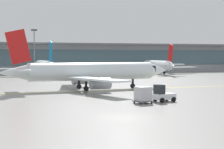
# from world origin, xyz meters

# --- Properties ---
(ground_plane) EXTENTS (400.00, 400.00, 0.00)m
(ground_plane) POSITION_xyz_m (0.00, 0.00, 0.00)
(ground_plane) COLOR gray
(taxiway_centreline_stripe) EXTENTS (109.70, 8.87, 0.01)m
(taxiway_centreline_stripe) POSITION_xyz_m (3.85, 25.31, 0.00)
(taxiway_centreline_stripe) COLOR yellow
(taxiway_centreline_stripe) RESTS_ON ground_plane
(terminal_concourse) EXTENTS (221.90, 11.00, 9.60)m
(terminal_concourse) POSITION_xyz_m (0.00, 88.65, 4.92)
(terminal_concourse) COLOR #9EA3A8
(terminal_concourse) RESTS_ON ground_plane
(gate_airplane_2) EXTENTS (25.93, 27.87, 9.24)m
(gate_airplane_2) POSITION_xyz_m (0.96, 69.73, 2.77)
(gate_airplane_2) COLOR white
(gate_airplane_2) RESTS_ON ground_plane
(gate_airplane_3) EXTENTS (24.90, 26.86, 8.89)m
(gate_airplane_3) POSITION_xyz_m (35.28, 71.04, 2.67)
(gate_airplane_3) COLOR white
(gate_airplane_3) RESTS_ON ground_plane
(taxiing_regional_jet) EXTENTS (29.22, 27.09, 9.67)m
(taxiing_regional_jet) POSITION_xyz_m (3.47, 27.28, 2.90)
(taxiing_regional_jet) COLOR white
(taxiing_regional_jet) RESTS_ON ground_plane
(baggage_tug) EXTENTS (2.82, 2.03, 2.10)m
(baggage_tug) POSITION_xyz_m (8.06, 9.21, 0.89)
(baggage_tug) COLOR silver
(baggage_tug) RESTS_ON ground_plane
(cargo_dolly_lead) EXTENTS (2.37, 1.97, 1.94)m
(cargo_dolly_lead) POSITION_xyz_m (5.25, 8.66, 1.05)
(cargo_dolly_lead) COLOR #595B60
(cargo_dolly_lead) RESTS_ON ground_plane
(apron_light_mast_1) EXTENTS (1.80, 0.36, 13.48)m
(apron_light_mast_1) POSITION_xyz_m (-0.54, 80.87, 7.42)
(apron_light_mast_1) COLOR gray
(apron_light_mast_1) RESTS_ON ground_plane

